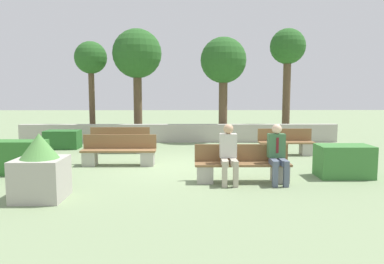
{
  "coord_description": "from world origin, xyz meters",
  "views": [
    {
      "loc": [
        0.35,
        -10.15,
        2.08
      ],
      "look_at": [
        0.48,
        0.5,
        0.9
      ],
      "focal_mm": 35.0,
      "sensor_mm": 36.0,
      "label": 1
    }
  ],
  "objects_px": {
    "tree_leftmost": "(91,61)",
    "bench_front": "(242,167)",
    "bench_right_side": "(119,153)",
    "bench_back": "(119,143)",
    "tree_center_left": "(137,56)",
    "planter_corner_left": "(40,170)",
    "person_seated_man": "(277,151)",
    "bench_left_side": "(286,145)",
    "tree_rightmost": "(288,51)",
    "person_seated_woman": "(229,151)",
    "tree_center_right": "(223,62)"
  },
  "relations": [
    {
      "from": "tree_leftmost",
      "to": "tree_rightmost",
      "type": "height_order",
      "value": "tree_rightmost"
    },
    {
      "from": "bench_right_side",
      "to": "planter_corner_left",
      "type": "distance_m",
      "value": 3.43
    },
    {
      "from": "bench_back",
      "to": "person_seated_man",
      "type": "height_order",
      "value": "person_seated_man"
    },
    {
      "from": "planter_corner_left",
      "to": "tree_center_left",
      "type": "height_order",
      "value": "tree_center_left"
    },
    {
      "from": "tree_center_left",
      "to": "tree_leftmost",
      "type": "bearing_deg",
      "value": 179.13
    },
    {
      "from": "bench_left_side",
      "to": "bench_right_side",
      "type": "xyz_separation_m",
      "value": [
        -5.11,
        -1.6,
        0.01
      ]
    },
    {
      "from": "bench_left_side",
      "to": "tree_center_left",
      "type": "xyz_separation_m",
      "value": [
        -5.32,
        4.15,
        3.23
      ]
    },
    {
      "from": "bench_right_side",
      "to": "tree_leftmost",
      "type": "distance_m",
      "value": 6.87
    },
    {
      "from": "bench_right_side",
      "to": "bench_back",
      "type": "xyz_separation_m",
      "value": [
        -0.38,
        2.15,
        -0.0
      ]
    },
    {
      "from": "planter_corner_left",
      "to": "tree_rightmost",
      "type": "distance_m",
      "value": 12.06
    },
    {
      "from": "planter_corner_left",
      "to": "tree_center_right",
      "type": "height_order",
      "value": "tree_center_right"
    },
    {
      "from": "bench_left_side",
      "to": "tree_center_right",
      "type": "height_order",
      "value": "tree_center_right"
    },
    {
      "from": "bench_front",
      "to": "bench_back",
      "type": "bearing_deg",
      "value": 130.78
    },
    {
      "from": "bench_left_side",
      "to": "bench_front",
      "type": "bearing_deg",
      "value": -124.0
    },
    {
      "from": "person_seated_man",
      "to": "tree_center_left",
      "type": "height_order",
      "value": "tree_center_left"
    },
    {
      "from": "bench_left_side",
      "to": "tree_rightmost",
      "type": "height_order",
      "value": "tree_rightmost"
    },
    {
      "from": "tree_center_right",
      "to": "tree_rightmost",
      "type": "xyz_separation_m",
      "value": [
        2.82,
        0.64,
        0.52
      ]
    },
    {
      "from": "planter_corner_left",
      "to": "tree_rightmost",
      "type": "relative_size",
      "value": 0.27
    },
    {
      "from": "bench_front",
      "to": "tree_center_right",
      "type": "height_order",
      "value": "tree_center_right"
    },
    {
      "from": "bench_left_side",
      "to": "tree_center_left",
      "type": "bearing_deg",
      "value": 136.6
    },
    {
      "from": "bench_left_side",
      "to": "tree_rightmost",
      "type": "distance_m",
      "value": 5.61
    },
    {
      "from": "person_seated_man",
      "to": "tree_leftmost",
      "type": "height_order",
      "value": "tree_leftmost"
    },
    {
      "from": "bench_left_side",
      "to": "planter_corner_left",
      "type": "height_order",
      "value": "planter_corner_left"
    },
    {
      "from": "tree_center_right",
      "to": "person_seated_woman",
      "type": "bearing_deg",
      "value": -94.39
    },
    {
      "from": "bench_left_side",
      "to": "bench_back",
      "type": "relative_size",
      "value": 0.87
    },
    {
      "from": "person_seated_woman",
      "to": "tree_center_left",
      "type": "height_order",
      "value": "tree_center_left"
    },
    {
      "from": "bench_back",
      "to": "planter_corner_left",
      "type": "distance_m",
      "value": 5.48
    },
    {
      "from": "person_seated_man",
      "to": "tree_leftmost",
      "type": "distance_m",
      "value": 10.32
    },
    {
      "from": "bench_back",
      "to": "bench_right_side",
      "type": "bearing_deg",
      "value": -81.09
    },
    {
      "from": "planter_corner_left",
      "to": "tree_center_right",
      "type": "xyz_separation_m",
      "value": [
        4.3,
        8.57,
        2.66
      ]
    },
    {
      "from": "bench_left_side",
      "to": "person_seated_woman",
      "type": "bearing_deg",
      "value": -126.95
    },
    {
      "from": "tree_leftmost",
      "to": "tree_rightmost",
      "type": "distance_m",
      "value": 8.42
    },
    {
      "from": "bench_front",
      "to": "person_seated_man",
      "type": "distance_m",
      "value": 0.87
    },
    {
      "from": "bench_back",
      "to": "tree_rightmost",
      "type": "relative_size",
      "value": 0.43
    },
    {
      "from": "bench_front",
      "to": "bench_left_side",
      "type": "xyz_separation_m",
      "value": [
        1.94,
        3.57,
        -0.02
      ]
    },
    {
      "from": "bench_back",
      "to": "tree_center_left",
      "type": "bearing_deg",
      "value": 86.22
    },
    {
      "from": "bench_right_side",
      "to": "person_seated_woman",
      "type": "bearing_deg",
      "value": -35.91
    },
    {
      "from": "bench_right_side",
      "to": "tree_center_left",
      "type": "distance_m",
      "value": 6.59
    },
    {
      "from": "tree_leftmost",
      "to": "tree_center_right",
      "type": "height_order",
      "value": "tree_center_right"
    },
    {
      "from": "planter_corner_left",
      "to": "tree_center_left",
      "type": "xyz_separation_m",
      "value": [
        0.69,
        9.05,
        2.98
      ]
    },
    {
      "from": "planter_corner_left",
      "to": "tree_center_left",
      "type": "relative_size",
      "value": 0.27
    },
    {
      "from": "tree_leftmost",
      "to": "bench_front",
      "type": "bearing_deg",
      "value": -55.36
    },
    {
      "from": "bench_left_side",
      "to": "tree_center_left",
      "type": "relative_size",
      "value": 0.38
    },
    {
      "from": "bench_right_side",
      "to": "bench_back",
      "type": "relative_size",
      "value": 1.02
    },
    {
      "from": "tree_leftmost",
      "to": "tree_center_right",
      "type": "xyz_separation_m",
      "value": [
        5.59,
        -0.51,
        -0.11
      ]
    },
    {
      "from": "person_seated_woman",
      "to": "planter_corner_left",
      "type": "bearing_deg",
      "value": -162.34
    },
    {
      "from": "planter_corner_left",
      "to": "tree_leftmost",
      "type": "distance_m",
      "value": 9.58
    },
    {
      "from": "bench_back",
      "to": "planter_corner_left",
      "type": "relative_size",
      "value": 1.59
    },
    {
      "from": "person_seated_man",
      "to": "tree_rightmost",
      "type": "relative_size",
      "value": 0.28
    },
    {
      "from": "bench_left_side",
      "to": "person_seated_woman",
      "type": "distance_m",
      "value": 4.37
    }
  ]
}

